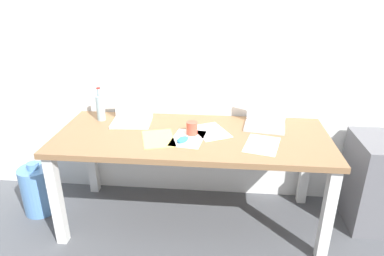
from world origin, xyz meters
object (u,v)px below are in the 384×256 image
at_px(laptop_right, 265,121).
at_px(coffee_mug, 192,129).
at_px(laptop_left, 132,117).
at_px(beer_bottle, 100,107).
at_px(water_cooler_jug, 38,190).
at_px(filing_cabinet, 377,182).
at_px(desk, 192,146).
at_px(computer_mouse, 183,140).

relative_size(laptop_right, coffee_mug, 3.39).
relative_size(laptop_left, beer_bottle, 1.16).
distance_m(water_cooler_jug, filing_cabinet, 2.65).
bearing_deg(coffee_mug, beer_bottle, 163.66).
relative_size(desk, water_cooler_jug, 4.37).
xyz_separation_m(laptop_left, beer_bottle, (-0.25, 0.02, 0.06)).
relative_size(beer_bottle, filing_cabinet, 0.38).
distance_m(laptop_left, water_cooler_jug, 0.98).
relative_size(laptop_right, water_cooler_jug, 0.73).
xyz_separation_m(laptop_right, beer_bottle, (-1.26, 0.01, 0.06)).
height_order(beer_bottle, water_cooler_jug, beer_bottle).
bearing_deg(beer_bottle, filing_cabinet, -2.30).
bearing_deg(water_cooler_jug, computer_mouse, -5.90).
relative_size(desk, filing_cabinet, 2.78).
relative_size(laptop_left, laptop_right, 0.95).
bearing_deg(water_cooler_jug, beer_bottle, 22.61).
height_order(laptop_left, water_cooler_jug, laptop_left).
bearing_deg(computer_mouse, water_cooler_jug, -156.07).
xyz_separation_m(desk, coffee_mug, (0.00, -0.00, 0.14)).
bearing_deg(desk, laptop_left, 158.38).
height_order(laptop_right, coffee_mug, laptop_right).
xyz_separation_m(laptop_right, filing_cabinet, (0.86, -0.07, -0.44)).
xyz_separation_m(laptop_right, water_cooler_jug, (-1.78, -0.20, -0.59)).
bearing_deg(filing_cabinet, coffee_mug, -174.66).
distance_m(desk, beer_bottle, 0.79).
xyz_separation_m(beer_bottle, coffee_mug, (0.74, -0.22, -0.06)).
bearing_deg(computer_mouse, coffee_mug, 96.09).
bearing_deg(laptop_right, laptop_left, -179.45).
height_order(laptop_right, computer_mouse, laptop_right).
xyz_separation_m(laptop_left, laptop_right, (1.01, 0.01, 0.01)).
bearing_deg(computer_mouse, beer_bottle, -176.57).
distance_m(laptop_left, laptop_right, 1.01).
relative_size(laptop_left, water_cooler_jug, 0.69).
xyz_separation_m(beer_bottle, water_cooler_jug, (-0.52, -0.21, -0.65)).
bearing_deg(computer_mouse, filing_cabinet, 39.76).
relative_size(computer_mouse, filing_cabinet, 0.14).
bearing_deg(coffee_mug, laptop_left, 158.10).
height_order(desk, water_cooler_jug, desk).
xyz_separation_m(desk, water_cooler_jug, (-1.25, -0.00, -0.45)).
height_order(laptop_right, water_cooler_jug, laptop_right).
xyz_separation_m(coffee_mug, filing_cabinet, (1.39, 0.13, -0.44)).
bearing_deg(water_cooler_jug, coffee_mug, -0.05).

